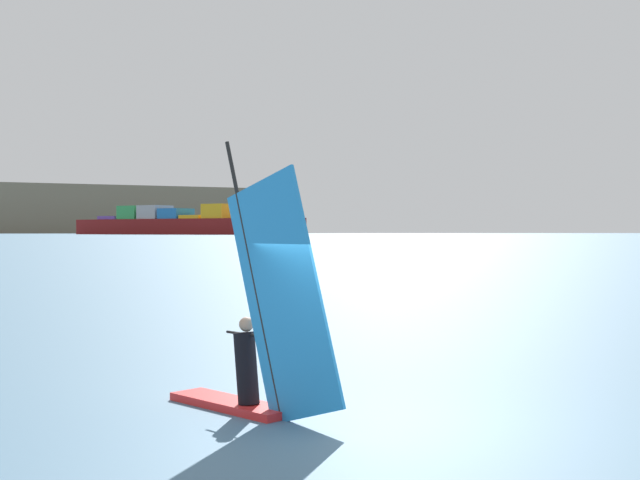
% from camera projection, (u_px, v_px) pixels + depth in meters
% --- Properties ---
extents(ground_plane, '(4000.00, 4000.00, 0.00)m').
position_uv_depth(ground_plane, '(359.00, 423.00, 11.61)').
color(ground_plane, '#476B84').
extents(windsurfer, '(1.85, 3.29, 4.14)m').
position_uv_depth(windsurfer, '(258.00, 345.00, 12.15)').
color(windsurfer, red).
rests_on(windsurfer, ground_plane).
extents(cargo_ship, '(145.01, 177.29, 32.40)m').
position_uv_depth(cargo_ship, '(182.00, 223.00, 618.68)').
color(cargo_ship, maroon).
rests_on(cargo_ship, ground_plane).
extents(distant_headland, '(644.94, 297.83, 54.22)m').
position_uv_depth(distant_headland, '(234.00, 213.00, 1107.10)').
color(distant_headland, '#756B56').
rests_on(distant_headland, ground_plane).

